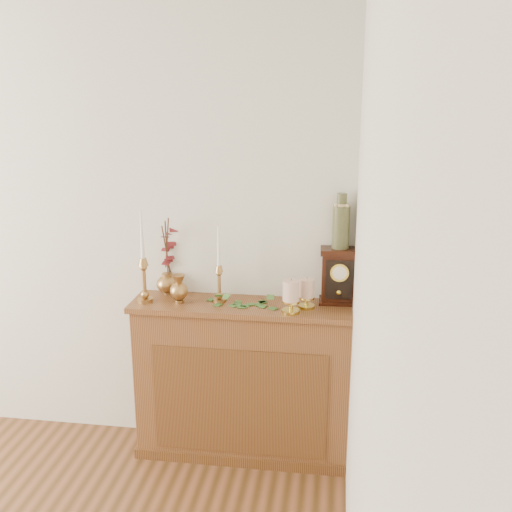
% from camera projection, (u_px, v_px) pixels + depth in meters
% --- Properties ---
extents(console_shelf, '(1.24, 0.34, 0.93)m').
position_uv_depth(console_shelf, '(243.00, 385.00, 3.42)').
color(console_shelf, brown).
rests_on(console_shelf, ground).
extents(candlestick_left, '(0.09, 0.09, 0.52)m').
position_uv_depth(candlestick_left, '(144.00, 273.00, 3.27)').
color(candlestick_left, '#AB8044').
rests_on(candlestick_left, console_shelf).
extents(candlestick_center, '(0.07, 0.07, 0.43)m').
position_uv_depth(candlestick_center, '(219.00, 278.00, 3.28)').
color(candlestick_center, '#AB8044').
rests_on(candlestick_center, console_shelf).
extents(bud_vase, '(0.10, 0.10, 0.16)m').
position_uv_depth(bud_vase, '(179.00, 289.00, 3.28)').
color(bud_vase, '#AB8044').
rests_on(bud_vase, console_shelf).
extents(ginger_jar, '(0.18, 0.20, 0.45)m').
position_uv_depth(ginger_jar, '(169.00, 258.00, 3.43)').
color(ginger_jar, '#AB8044').
rests_on(ginger_jar, console_shelf).
extents(pillar_candle_left, '(0.10, 0.10, 0.19)m').
position_uv_depth(pillar_candle_left, '(291.00, 295.00, 3.13)').
color(pillar_candle_left, gold).
rests_on(pillar_candle_left, console_shelf).
extents(pillar_candle_right, '(0.09, 0.09, 0.18)m').
position_uv_depth(pillar_candle_right, '(307.00, 292.00, 3.20)').
color(pillar_candle_right, gold).
rests_on(pillar_candle_right, console_shelf).
extents(ivy_garland, '(0.42, 0.18, 0.07)m').
position_uv_depth(ivy_garland, '(238.00, 303.00, 3.27)').
color(ivy_garland, '#335E23').
rests_on(ivy_garland, console_shelf).
extents(mantel_clock, '(0.21, 0.15, 0.31)m').
position_uv_depth(mantel_clock, '(339.00, 276.00, 3.27)').
color(mantel_clock, black).
rests_on(mantel_clock, console_shelf).
extents(ceramic_vase, '(0.09, 0.09, 0.30)m').
position_uv_depth(ceramic_vase, '(341.00, 224.00, 3.19)').
color(ceramic_vase, '#162D22').
rests_on(ceramic_vase, mantel_clock).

